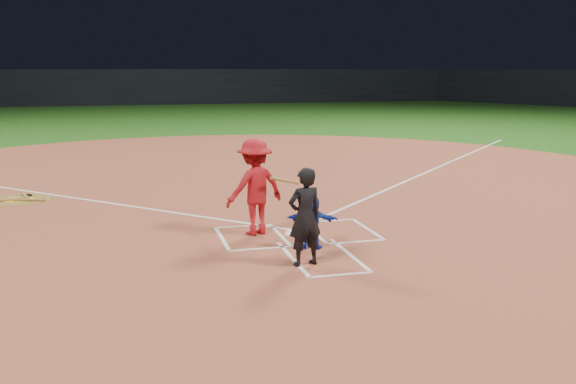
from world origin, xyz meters
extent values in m
plane|color=#1B4D13|center=(0.00, 0.00, 0.00)|extent=(120.00, 120.00, 0.00)
cylinder|color=brown|center=(0.00, 6.00, 0.01)|extent=(28.00, 28.00, 0.01)
cube|color=black|center=(0.00, 48.00, 1.60)|extent=(80.00, 1.20, 3.20)
cylinder|color=white|center=(0.00, 0.00, 0.02)|extent=(0.60, 0.60, 0.02)
cylinder|color=brown|center=(-6.20, 5.21, 0.02)|extent=(1.70, 1.70, 0.01)
cylinder|color=gold|center=(-6.20, 5.21, 0.02)|extent=(0.80, 0.80, 0.00)
cylinder|color=#A2793B|center=(-6.05, 5.46, 0.05)|extent=(0.35, 0.81, 0.06)
cylinder|color=brown|center=(-6.40, 5.11, 0.05)|extent=(0.79, 0.42, 0.06)
cylinder|color=brown|center=(-5.90, 4.91, 0.05)|extent=(0.83, 0.27, 0.06)
torus|color=black|center=(-6.00, 5.61, 0.05)|extent=(0.19, 0.19, 0.05)
imported|color=#152DB0|center=(-0.01, -1.12, 0.55)|extent=(1.03, 0.66, 1.07)
imported|color=black|center=(-0.44, -2.11, 0.89)|extent=(0.71, 0.55, 1.75)
cube|color=white|center=(-0.98, 0.92, 0.01)|extent=(1.22, 0.08, 0.01)
cube|color=white|center=(-0.98, -0.92, 0.01)|extent=(1.22, 0.08, 0.01)
cube|color=white|center=(-0.37, 0.00, 0.01)|extent=(0.08, 1.83, 0.01)
cube|color=white|center=(-1.59, 0.00, 0.01)|extent=(0.08, 1.83, 0.01)
cube|color=white|center=(0.98, 0.92, 0.01)|extent=(1.22, 0.08, 0.01)
cube|color=white|center=(0.98, -0.92, 0.01)|extent=(1.22, 0.08, 0.01)
cube|color=white|center=(0.37, 0.00, 0.01)|extent=(0.08, 1.83, 0.01)
cube|color=white|center=(1.59, 0.00, 0.01)|extent=(0.08, 1.83, 0.01)
cube|color=white|center=(-0.55, -1.70, 0.01)|extent=(0.08, 2.20, 0.01)
cube|color=white|center=(0.55, -1.70, 0.01)|extent=(0.08, 2.20, 0.01)
cube|color=white|center=(0.00, -2.80, 0.01)|extent=(1.10, 0.08, 0.01)
cube|color=white|center=(7.07, 7.37, 0.01)|extent=(14.21, 14.21, 0.01)
imported|color=#A71219|center=(-0.85, 0.22, 1.01)|extent=(1.47, 1.13, 2.00)
cylinder|color=olive|center=(-0.25, 0.07, 1.15)|extent=(0.74, 0.51, 0.28)
camera|label=1|loc=(-3.47, -12.61, 3.48)|focal=40.00mm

